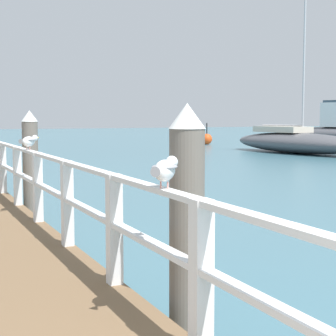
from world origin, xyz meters
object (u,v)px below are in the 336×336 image
(seagull_background, at_px, (29,141))
(seagull_foreground, at_px, (165,169))
(dock_piling_far, at_px, (31,164))
(boat_2, at_px, (295,142))
(channel_buoy, at_px, (207,139))
(dock_piling_near, at_px, (187,226))

(seagull_background, bearing_deg, seagull_foreground, -47.12)
(dock_piling_far, relative_size, boat_2, 0.20)
(dock_piling_far, xyz_separation_m, channel_buoy, (15.61, 21.50, -0.63))
(boat_2, bearing_deg, dock_piling_near, 43.87)
(seagull_foreground, bearing_deg, dock_piling_far, 128.40)
(dock_piling_near, xyz_separation_m, dock_piling_far, (0.00, 6.23, 0.00))
(dock_piling_far, height_order, channel_buoy, dock_piling_far)
(dock_piling_far, bearing_deg, dock_piling_near, -90.00)
(dock_piling_near, height_order, channel_buoy, dock_piling_near)
(boat_2, bearing_deg, channel_buoy, -96.55)
(dock_piling_near, distance_m, dock_piling_far, 6.23)
(channel_buoy, bearing_deg, dock_piling_near, -119.37)
(seagull_background, xyz_separation_m, channel_buoy, (15.98, 23.34, -1.13))
(seagull_background, height_order, channel_buoy, seagull_background)
(dock_piling_far, height_order, seagull_foreground, dock_piling_far)
(channel_buoy, bearing_deg, dock_piling_far, -125.98)
(seagull_foreground, xyz_separation_m, boat_2, (15.91, 18.89, -0.92))
(dock_piling_near, height_order, seagull_background, dock_piling_near)
(dock_piling_near, xyz_separation_m, channel_buoy, (15.61, 27.73, -0.63))
(dock_piling_far, bearing_deg, channel_buoy, 54.02)
(seagull_background, bearing_deg, channel_buoy, 98.48)
(dock_piling_near, bearing_deg, seagull_background, 94.86)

